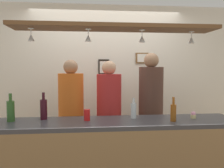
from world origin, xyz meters
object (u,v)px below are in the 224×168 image
Objects in this scene: bottle_wine_dark_red at (44,109)px; picture_frame_crest at (104,67)px; cupcake at (193,115)px; bottle_champagne_green at (11,110)px; drink_can at (87,115)px; bottle_soda_clear at (133,110)px; person_right_brown_shirt at (151,102)px; bottle_beer_amber_tall at (173,112)px; person_middle_red_shirt at (109,108)px; picture_frame_upper_small at (142,58)px; person_left_orange_shirt at (71,108)px.

picture_frame_crest is at bearing 59.25° from bottle_wine_dark_red.
picture_frame_crest is at bearing 124.03° from cupcake.
cupcake is 0.30× the size of picture_frame_crest.
drink_can is (0.81, -0.03, -0.06)m from bottle_champagne_green.
bottle_soda_clear is 1.89× the size of drink_can.
bottle_beer_amber_tall is (0.03, -0.79, 0.01)m from person_right_brown_shirt.
person_middle_red_shirt is 0.64m from bottle_soda_clear.
picture_frame_crest is at bearing 180.00° from picture_frame_upper_small.
bottle_beer_amber_tall is at bearing -34.65° from person_left_orange_shirt.
drink_can is at bearing -173.47° from bottle_soda_clear.
person_middle_red_shirt is 6.32× the size of picture_frame_crest.
picture_frame_crest is at bearing 130.93° from person_right_brown_shirt.
bottle_soda_clear is 1.42m from picture_frame_crest.
bottle_beer_amber_tall reaches higher than drink_can.
cupcake is at bearing -55.97° from picture_frame_crest.
person_right_brown_shirt is at bearing 92.22° from bottle_beer_amber_tall.
bottle_champagne_green is at bearing -159.71° from person_right_brown_shirt.
bottle_champagne_green is 2.01m from cupcake.
bottle_champagne_green is at bearing -178.74° from bottle_soda_clear.
picture_frame_upper_small is at bearing 101.37° from cupcake.
person_left_orange_shirt is 0.96m from bottle_soda_clear.
picture_frame_crest is (-0.65, 1.50, 0.49)m from bottle_beer_amber_tall.
bottle_wine_dark_red is 1.54m from picture_frame_crest.
person_right_brown_shirt is at bearing 36.51° from drink_can.
bottle_soda_clear is 1.00m from bottle_wine_dark_red.
bottle_beer_amber_tall is 0.93m from drink_can.
bottle_champagne_green is 1.00× the size of bottle_wine_dark_red.
picture_frame_upper_small reaches higher than bottle_soda_clear.
bottle_beer_amber_tall is at bearing -25.84° from bottle_soda_clear.
picture_frame_upper_small reaches higher than bottle_champagne_green.
picture_frame_upper_small is (0.01, 1.50, 0.64)m from bottle_beer_amber_tall.
picture_frame_upper_small is at bearing 31.86° from person_left_orange_shirt.
bottle_wine_dark_red is at bearing 170.27° from bottle_beer_amber_tall.
drink_can is 1.20m from cupcake.
cupcake is at bearing -3.95° from bottle_wine_dark_red.
cupcake is (1.42, -0.66, 0.01)m from person_left_orange_shirt.
bottle_beer_amber_tall is (1.14, -0.79, 0.07)m from person_left_orange_shirt.
person_left_orange_shirt is 5.52× the size of bottle_wine_dark_red.
person_left_orange_shirt is 0.52m from person_middle_red_shirt.
person_middle_red_shirt is 21.06× the size of cupcake.
bottle_wine_dark_red reaches higher than cupcake.
picture_frame_crest reaches higher than cupcake.
cupcake is (1.68, -0.12, -0.08)m from bottle_wine_dark_red.
bottle_beer_amber_tall is at bearing -5.36° from bottle_champagne_green.
bottle_champagne_green is 2.46× the size of drink_can.
bottle_soda_clear is 1.05× the size of picture_frame_upper_small.
bottle_beer_amber_tall is 1.00× the size of picture_frame_crest.
bottle_champagne_green is at bearing -142.27° from picture_frame_upper_small.
person_right_brown_shirt reaches higher than bottle_beer_amber_tall.
bottle_champagne_green is (-1.10, -0.63, 0.10)m from person_middle_red_shirt.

